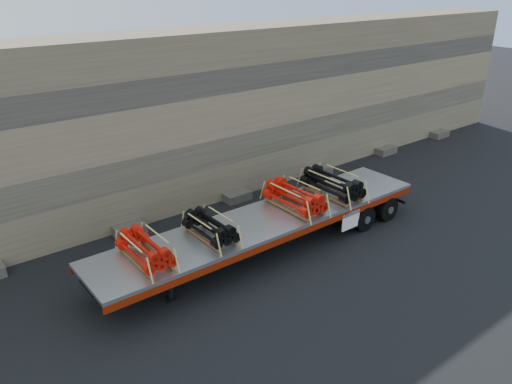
% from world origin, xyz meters
% --- Properties ---
extents(ground, '(120.00, 120.00, 0.00)m').
position_xyz_m(ground, '(0.00, 0.00, 0.00)').
color(ground, black).
rests_on(ground, ground).
extents(rock_wall, '(44.00, 3.00, 7.00)m').
position_xyz_m(rock_wall, '(0.00, 6.50, 3.50)').
color(rock_wall, '#7A6B54').
rests_on(rock_wall, ground).
extents(trailer, '(12.88, 2.53, 1.29)m').
position_xyz_m(trailer, '(0.32, 0.56, 0.64)').
color(trailer, '#BBBDC3').
rests_on(trailer, ground).
extents(bundle_front, '(1.02, 2.03, 0.72)m').
position_xyz_m(bundle_front, '(-4.25, 0.54, 1.65)').
color(bundle_front, red).
rests_on(bundle_front, trailer).
extents(bundle_midfront, '(0.98, 1.94, 0.69)m').
position_xyz_m(bundle_midfront, '(-2.00, 0.55, 1.63)').
color(bundle_midfront, black).
rests_on(bundle_midfront, trailer).
extents(bundle_midrear, '(1.15, 2.28, 0.81)m').
position_xyz_m(bundle_midrear, '(1.58, 0.57, 1.69)').
color(bundle_midrear, red).
rests_on(bundle_midrear, trailer).
extents(bundle_rear, '(1.19, 2.36, 0.84)m').
position_xyz_m(bundle_rear, '(3.51, 0.58, 1.70)').
color(bundle_rear, black).
rests_on(bundle_rear, trailer).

